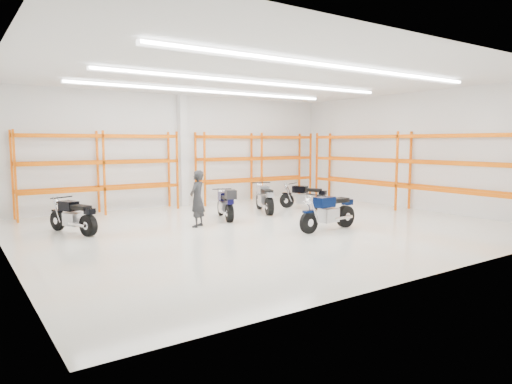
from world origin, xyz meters
TOP-DOWN VIEW (x-y plane):
  - ground at (0.00, 0.00)m, footprint 14.00×14.00m
  - room_shell at (0.00, 0.03)m, footprint 14.02×12.02m
  - motorcycle_main at (1.32, -1.45)m, footprint 2.25×0.75m
  - motorcycle_back_a at (-5.09, 2.22)m, footprint 0.96×1.97m
  - motorcycle_back_b at (-0.32, 1.85)m, footprint 0.96×2.05m
  - motorcycle_back_c at (1.65, 2.39)m, footprint 1.04×2.09m
  - motorcycle_back_d at (3.40, 2.12)m, footprint 1.02×1.91m
  - standing_man at (-1.71, 1.22)m, footprint 0.76×0.71m
  - structural_column at (0.00, 5.82)m, footprint 0.32×0.32m
  - pallet_racking_back_left at (-3.40, 5.48)m, footprint 5.67×0.87m
  - pallet_racking_back_right at (3.40, 5.48)m, footprint 5.67×0.87m
  - pallet_racking_side at (6.48, 0.00)m, footprint 0.87×9.07m

SIDE VIEW (x-z plane):
  - ground at x=0.00m, z-range 0.00..0.00m
  - motorcycle_back_d at x=3.40m, z-range -0.03..0.97m
  - motorcycle_back_a at x=-5.09m, z-range -0.03..0.98m
  - motorcycle_back_c at x=1.65m, z-range -0.03..1.04m
  - motorcycle_back_b at x=-0.32m, z-range -0.02..1.05m
  - motorcycle_main at x=1.32m, z-range -0.04..1.07m
  - standing_man at x=-1.71m, z-range 0.00..1.74m
  - pallet_racking_back_left at x=-3.40m, z-range 0.29..3.29m
  - pallet_racking_back_right at x=3.40m, z-range 0.29..3.29m
  - pallet_racking_side at x=6.48m, z-range 0.31..3.31m
  - structural_column at x=0.00m, z-range 0.00..4.50m
  - room_shell at x=0.00m, z-range 1.03..5.54m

